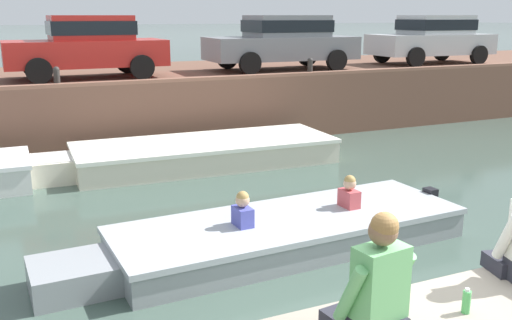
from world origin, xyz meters
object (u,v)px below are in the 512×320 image
(car_left_inner_red, at_px, (88,44))
(person_seated_left, at_px, (375,292))
(car_centre_grey, at_px, (283,40))
(mooring_bollard_mid, at_px, (57,76))
(boat_moored_central_cream, at_px, (193,154))
(bottle_drink, at_px, (466,302))
(motorboat_passing, at_px, (277,234))
(car_right_inner_silver, at_px, (432,37))
(mooring_bollard_east, at_px, (310,66))

(car_left_inner_red, xyz_separation_m, person_seated_left, (0.09, -12.01, -1.15))
(car_centre_grey, distance_m, mooring_bollard_mid, 6.62)
(boat_moored_central_cream, distance_m, car_left_inner_red, 4.37)
(bottle_drink, bearing_deg, motorboat_passing, 86.44)
(car_centre_grey, distance_m, bottle_drink, 12.89)
(car_centre_grey, height_order, car_right_inner_silver, same)
(boat_moored_central_cream, height_order, bottle_drink, bottle_drink)
(car_left_inner_red, relative_size, mooring_bollard_east, 8.71)
(motorboat_passing, relative_size, bottle_drink, 30.14)
(car_right_inner_silver, xyz_separation_m, bottle_drink, (-9.96, -11.99, -1.43))
(motorboat_passing, bearing_deg, mooring_bollard_mid, 107.70)
(motorboat_passing, bearing_deg, mooring_bollard_east, 57.37)
(car_right_inner_silver, height_order, bottle_drink, car_right_inner_silver)
(boat_moored_central_cream, relative_size, car_left_inner_red, 1.74)
(motorboat_passing, height_order, car_centre_grey, car_centre_grey)
(bottle_drink, bearing_deg, boat_moored_central_cream, 85.90)
(boat_moored_central_cream, bearing_deg, car_centre_grey, 41.20)
(bottle_drink, bearing_deg, car_centre_grey, 69.41)
(car_centre_grey, bearing_deg, car_left_inner_red, 179.98)
(boat_moored_central_cream, bearing_deg, bottle_drink, -94.10)
(motorboat_passing, xyz_separation_m, person_seated_left, (-1.11, -3.75, 1.12))
(boat_moored_central_cream, distance_m, car_right_inner_silver, 10.19)
(boat_moored_central_cream, height_order, person_seated_left, person_seated_left)
(car_right_inner_silver, relative_size, bottle_drink, 19.90)
(motorboat_passing, xyz_separation_m, mooring_bollard_mid, (-2.14, 6.70, 1.66))
(boat_moored_central_cream, height_order, car_centre_grey, car_centre_grey)
(car_left_inner_red, bearing_deg, boat_moored_central_cream, -65.07)
(boat_moored_central_cream, xyz_separation_m, car_left_inner_red, (-1.58, 3.41, 2.23))
(car_left_inner_red, xyz_separation_m, mooring_bollard_mid, (-0.94, -1.56, -0.61))
(motorboat_passing, height_order, person_seated_left, person_seated_left)
(car_centre_grey, bearing_deg, mooring_bollard_mid, -166.35)
(motorboat_passing, xyz_separation_m, car_centre_grey, (4.27, 8.26, 2.27))
(car_right_inner_silver, bearing_deg, bottle_drink, -129.72)
(boat_moored_central_cream, bearing_deg, person_seated_left, -99.82)
(car_centre_grey, xyz_separation_m, bottle_drink, (-4.50, -11.99, -1.43))
(boat_moored_central_cream, relative_size, mooring_bollard_mid, 15.18)
(mooring_bollard_mid, bearing_deg, car_right_inner_silver, 7.47)
(car_right_inner_silver, bearing_deg, boat_moored_central_cream, -159.98)
(boat_moored_central_cream, height_order, car_right_inner_silver, car_right_inner_silver)
(car_right_inner_silver, distance_m, bottle_drink, 15.65)
(boat_moored_central_cream, bearing_deg, car_right_inner_silver, 20.02)
(motorboat_passing, relative_size, mooring_bollard_mid, 13.82)
(motorboat_passing, distance_m, car_centre_grey, 9.57)
(mooring_bollard_mid, bearing_deg, motorboat_passing, -72.30)
(car_left_inner_red, bearing_deg, car_centre_grey, -0.02)
(motorboat_passing, bearing_deg, boat_moored_central_cream, 85.49)
(motorboat_passing, distance_m, mooring_bollard_east, 8.13)
(boat_moored_central_cream, relative_size, motorboat_passing, 1.10)
(mooring_bollard_mid, bearing_deg, mooring_bollard_east, 0.00)
(mooring_bollard_east, height_order, person_seated_left, mooring_bollard_east)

